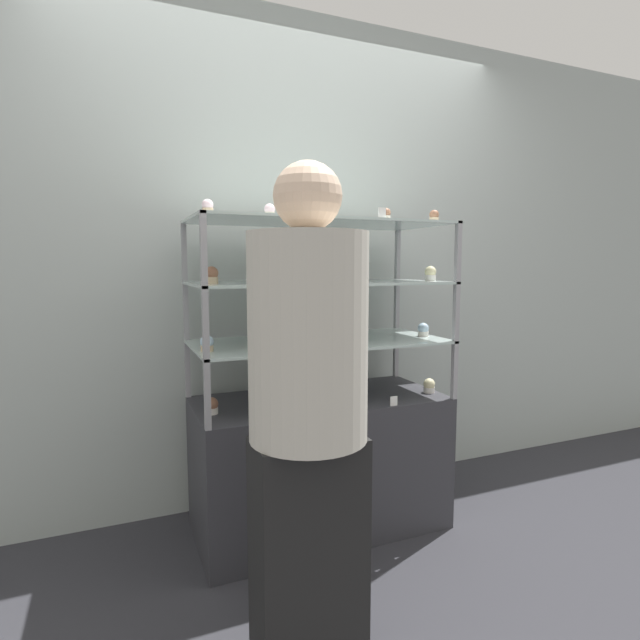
{
  "coord_description": "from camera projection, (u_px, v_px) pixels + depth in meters",
  "views": [
    {
      "loc": [
        -0.91,
        -2.16,
        1.29
      ],
      "look_at": [
        0.0,
        0.0,
        1.02
      ],
      "focal_mm": 28.0,
      "sensor_mm": 36.0,
      "label": 1
    }
  ],
  "objects": [
    {
      "name": "sheet_cake_frosted",
      "position": [
        280.0,
        336.0,
        2.25
      ],
      "size": [
        0.24,
        0.17,
        0.07
      ],
      "color": "beige",
      "rests_on": "display_riser_lower"
    },
    {
      "name": "cupcake_5",
      "position": [
        212.0,
        275.0,
        2.05
      ],
      "size": [
        0.06,
        0.06,
        0.07
      ],
      "color": "#CCB28C",
      "rests_on": "display_riser_middle"
    },
    {
      "name": "cupcake_2",
      "position": [
        207.0,
        344.0,
        2.07
      ],
      "size": [
        0.06,
        0.06,
        0.07
      ],
      "color": "#CCB28C",
      "rests_on": "display_riser_lower"
    },
    {
      "name": "display_riser_upper",
      "position": [
        320.0,
        225.0,
        2.31
      ],
      "size": [
        1.19,
        0.55,
        0.28
      ],
      "color": "#99999E",
      "rests_on": "display_riser_middle"
    },
    {
      "name": "cupcake_8",
      "position": [
        208.0,
        207.0,
        2.0
      ],
      "size": [
        0.05,
        0.05,
        0.06
      ],
      "color": "#CCB28C",
      "rests_on": "display_riser_upper"
    },
    {
      "name": "cupcake_0",
      "position": [
        212.0,
        406.0,
        2.14
      ],
      "size": [
        0.06,
        0.06,
        0.07
      ],
      "color": "white",
      "rests_on": "display_base"
    },
    {
      "name": "cupcake_4",
      "position": [
        423.0,
        330.0,
        2.51
      ],
      "size": [
        0.06,
        0.06,
        0.07
      ],
      "color": "white",
      "rests_on": "display_riser_lower"
    },
    {
      "name": "display_riser_middle",
      "position": [
        320.0,
        285.0,
        2.34
      ],
      "size": [
        1.19,
        0.55,
        0.28
      ],
      "color": "#99999E",
      "rests_on": "display_riser_lower"
    },
    {
      "name": "price_tag_0",
      "position": [
        394.0,
        401.0,
        2.26
      ],
      "size": [
        0.04,
        0.0,
        0.04
      ],
      "color": "white",
      "rests_on": "display_base"
    },
    {
      "name": "cupcake_10",
      "position": [
        331.0,
        212.0,
        2.19
      ],
      "size": [
        0.05,
        0.05,
        0.06
      ],
      "color": "#CCB28C",
      "rests_on": "display_riser_upper"
    },
    {
      "name": "customer_figure",
      "position": [
        308.0,
        404.0,
        1.56
      ],
      "size": [
        0.37,
        0.37,
        1.59
      ],
      "color": "black",
      "rests_on": "ground_plane"
    },
    {
      "name": "ground_plane",
      "position": [
        320.0,
        525.0,
        2.47
      ],
      "size": [
        20.0,
        20.0,
        0.0
      ],
      "primitive_type": "plane",
      "color": "#2D2D33"
    },
    {
      "name": "layer_cake_centerpiece",
      "position": [
        300.0,
        382.0,
        2.45
      ],
      "size": [
        0.22,
        0.22,
        0.13
      ],
      "color": "beige",
      "rests_on": "display_base"
    },
    {
      "name": "price_tag_2",
      "position": [
        251.0,
        279.0,
        1.95
      ],
      "size": [
        0.04,
        0.0,
        0.04
      ],
      "color": "white",
      "rests_on": "display_riser_middle"
    },
    {
      "name": "cupcake_6",
      "position": [
        328.0,
        274.0,
        2.28
      ],
      "size": [
        0.06,
        0.06,
        0.07
      ],
      "color": "white",
      "rests_on": "display_riser_middle"
    },
    {
      "name": "cupcake_1",
      "position": [
        429.0,
        386.0,
        2.49
      ],
      "size": [
        0.06,
        0.06,
        0.07
      ],
      "color": "white",
      "rests_on": "display_base"
    },
    {
      "name": "back_wall",
      "position": [
        290.0,
        262.0,
        2.71
      ],
      "size": [
        8.0,
        0.05,
        2.6
      ],
      "color": "#A8B2AD",
      "rests_on": "ground_plane"
    },
    {
      "name": "display_base",
      "position": [
        320.0,
        462.0,
        2.44
      ],
      "size": [
        1.19,
        0.55,
        0.65
      ],
      "color": "#333338",
      "rests_on": "ground_plane"
    },
    {
      "name": "display_riser_lower",
      "position": [
        320.0,
        344.0,
        2.37
      ],
      "size": [
        1.19,
        0.55,
        0.28
      ],
      "color": "#99999E",
      "rests_on": "display_base"
    },
    {
      "name": "price_tag_1",
      "position": [
        337.0,
        344.0,
        2.12
      ],
      "size": [
        0.04,
        0.0,
        0.04
      ],
      "color": "white",
      "rests_on": "display_riser_lower"
    },
    {
      "name": "cupcake_7",
      "position": [
        430.0,
        274.0,
        2.44
      ],
      "size": [
        0.06,
        0.06,
        0.07
      ],
      "color": "white",
      "rests_on": "display_riser_middle"
    },
    {
      "name": "price_tag_3",
      "position": [
        382.0,
        213.0,
        2.14
      ],
      "size": [
        0.04,
        0.0,
        0.04
      ],
      "color": "white",
      "rests_on": "display_riser_upper"
    },
    {
      "name": "cupcake_3",
      "position": [
        324.0,
        335.0,
        2.32
      ],
      "size": [
        0.06,
        0.06,
        0.07
      ],
      "color": "beige",
      "rests_on": "display_riser_lower"
    },
    {
      "name": "cupcake_9",
      "position": [
        270.0,
        211.0,
        2.15
      ],
      "size": [
        0.05,
        0.05,
        0.06
      ],
      "color": "beige",
      "rests_on": "display_riser_upper"
    },
    {
      "name": "cupcake_11",
      "position": [
        386.0,
        215.0,
        2.31
      ],
      "size": [
        0.05,
        0.05,
        0.06
      ],
      "color": "beige",
      "rests_on": "display_riser_upper"
    },
    {
      "name": "cupcake_12",
      "position": [
        434.0,
        217.0,
        2.4
      ],
      "size": [
        0.05,
        0.05,
        0.06
      ],
      "color": "#CCB28C",
      "rests_on": "display_riser_upper"
    }
  ]
}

